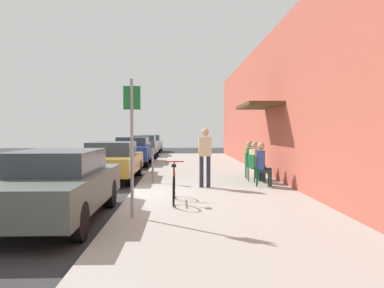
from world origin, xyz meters
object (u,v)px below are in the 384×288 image
seated_patron_1 (256,160)px  cafe_chair_2 (250,164)px  seated_patron_2 (251,158)px  parked_car_3 (144,146)px  seated_patron_0 (263,163)px  cafe_chair_0 (261,169)px  cafe_chair_1 (255,166)px  pedestrian_standing (205,153)px  parked_car_1 (112,160)px  street_sign (132,137)px  parked_car_4 (151,143)px  parked_car_2 (133,150)px  bicycle_0 (174,186)px  parked_car_0 (56,184)px  parking_meter (153,158)px

seated_patron_1 → cafe_chair_2: size_ratio=1.48×
cafe_chair_2 → seated_patron_2: bearing=-2.4°
parked_car_3 → seated_patron_2: bearing=-69.4°
seated_patron_0 → cafe_chair_2: (-0.06, 1.82, -0.19)m
cafe_chair_0 → cafe_chair_2: (-0.00, 1.80, 0.00)m
cafe_chair_1 → pedestrian_standing: pedestrian_standing is taller
parked_car_1 → street_sign: size_ratio=1.69×
parked_car_1 → parked_car_4: size_ratio=1.00×
parked_car_2 → parked_car_4: bearing=90.0°
bicycle_0 → street_sign: bearing=-116.5°
parked_car_4 → seated_patron_2: 19.69m
parked_car_2 → parked_car_0: bearing=-90.0°
parked_car_2 → cafe_chair_0: 9.84m
cafe_chair_2 → parked_car_1: bearing=172.8°
cafe_chair_1 → parked_car_3: bearing=109.2°
cafe_chair_1 → seated_patron_0: bearing=-86.6°
pedestrian_standing → cafe_chair_0: bearing=6.0°
parked_car_0 → seated_patron_2: 7.34m
parked_car_1 → parked_car_2: parked_car_2 is taller
cafe_chair_1 → seated_patron_2: (0.06, 0.87, 0.19)m
parked_car_1 → cafe_chair_0: parked_car_1 is taller
seated_patron_2 → pedestrian_standing: size_ratio=0.76×
parked_car_2 → parked_car_3: parked_car_3 is taller
street_sign → seated_patron_0: bearing=49.6°
parked_car_2 → parked_car_4: parked_car_2 is taller
parked_car_4 → cafe_chair_0: parked_car_4 is taller
parked_car_0 → cafe_chair_1: (4.79, 4.65, -0.09)m
parking_meter → seated_patron_1: size_ratio=1.02×
cafe_chair_2 → street_sign: bearing=-119.7°
parked_car_3 → seated_patron_0: bearing=-71.7°
parked_car_2 → pedestrian_standing: pedestrian_standing is taller
seated_patron_0 → cafe_chair_1: seated_patron_0 is taller
parking_meter → street_sign: bearing=-90.6°
parked_car_3 → seated_patron_2: (4.84, -12.86, 0.06)m
seated_patron_0 → pedestrian_standing: (-1.72, -0.16, 0.30)m
parking_meter → parked_car_0: bearing=-108.5°
parked_car_0 → parked_car_1: (-0.00, 6.13, -0.01)m
bicycle_0 → seated_patron_2: 4.95m
parked_car_2 → seated_patron_2: parked_car_2 is taller
cafe_chair_0 → pedestrian_standing: (-1.66, -0.17, 0.50)m
street_sign → cafe_chair_0: street_sign is taller
seated_patron_2 → pedestrian_standing: (-1.72, -1.97, 0.30)m
street_sign → cafe_chair_0: 5.24m
parked_car_3 → seated_patron_0: size_ratio=3.41×
street_sign → parked_car_3: bearing=94.6°
cafe_chair_0 → seated_patron_0: bearing=-15.5°
parked_car_3 → seated_patron_2: size_ratio=3.41×
bicycle_0 → seated_patron_1: (2.58, 3.36, 0.34)m
parked_car_1 → seated_patron_1: 5.06m
seated_patron_0 → cafe_chair_1: bearing=93.4°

